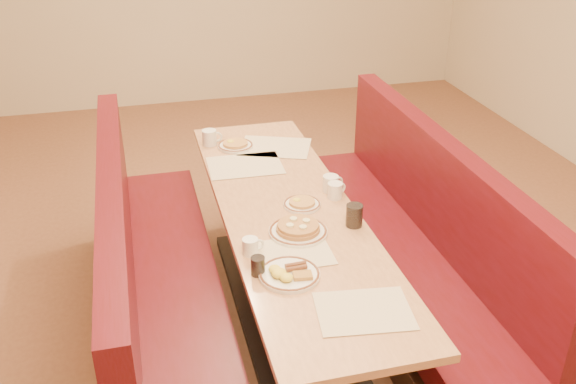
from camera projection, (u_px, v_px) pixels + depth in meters
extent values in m
plane|color=#9E6647|center=(288.00, 321.00, 3.75)|extent=(8.00, 8.00, 0.00)
cube|color=black|center=(288.00, 317.00, 3.73)|extent=(0.55, 1.88, 0.06)
cube|color=black|center=(288.00, 271.00, 3.58)|extent=(0.15, 1.75, 0.71)
cube|color=tan|center=(288.00, 213.00, 3.41)|extent=(0.70, 2.50, 0.04)
cube|color=#4C3326|center=(171.00, 326.00, 3.55)|extent=(0.55, 2.50, 0.20)
cube|color=#540E1B|center=(166.00, 286.00, 3.43)|extent=(0.55, 2.50, 0.16)
cube|color=#540E1B|center=(116.00, 231.00, 3.21)|extent=(0.12, 2.50, 0.60)
cube|color=#4C3326|center=(397.00, 290.00, 3.85)|extent=(0.55, 2.50, 0.20)
cube|color=#540E1B|center=(401.00, 252.00, 3.73)|extent=(0.55, 2.50, 0.16)
cube|color=#540E1B|center=(442.00, 190.00, 3.60)|extent=(0.12, 2.50, 0.60)
cube|color=beige|center=(292.00, 253.00, 3.02)|extent=(0.38, 0.28, 0.00)
cube|color=beige|center=(364.00, 311.00, 2.63)|extent=(0.42, 0.34, 0.00)
cube|color=beige|center=(245.00, 165.00, 3.88)|extent=(0.45, 0.35, 0.00)
cube|color=beige|center=(275.00, 147.00, 4.13)|extent=(0.53, 0.47, 0.00)
cylinder|color=white|center=(298.00, 232.00, 3.18)|extent=(0.29, 0.29, 0.02)
torus|color=brown|center=(298.00, 230.00, 3.17)|extent=(0.29, 0.29, 0.01)
cylinder|color=#B37B40|center=(298.00, 228.00, 3.17)|extent=(0.22, 0.22, 0.02)
cylinder|color=#B37B40|center=(298.00, 225.00, 3.16)|extent=(0.20, 0.20, 0.02)
cylinder|color=beige|center=(306.00, 221.00, 3.18)|extent=(0.04, 0.04, 0.01)
cylinder|color=beige|center=(293.00, 219.00, 3.19)|extent=(0.04, 0.04, 0.01)
cylinder|color=beige|center=(290.00, 225.00, 3.13)|extent=(0.04, 0.04, 0.01)
cylinder|color=beige|center=(303.00, 227.00, 3.12)|extent=(0.04, 0.04, 0.01)
cylinder|color=white|center=(289.00, 275.00, 2.85)|extent=(0.27, 0.27, 0.02)
torus|color=brown|center=(289.00, 273.00, 2.85)|extent=(0.27, 0.27, 0.01)
ellipsoid|color=yellow|center=(279.00, 273.00, 2.82)|extent=(0.07, 0.07, 0.04)
ellipsoid|color=yellow|center=(287.00, 277.00, 2.79)|extent=(0.06, 0.06, 0.03)
ellipsoid|color=yellow|center=(275.00, 269.00, 2.85)|extent=(0.05, 0.05, 0.03)
cylinder|color=brown|center=(296.00, 268.00, 2.86)|extent=(0.10, 0.03, 0.02)
cylinder|color=brown|center=(296.00, 264.00, 2.89)|extent=(0.10, 0.03, 0.02)
cube|color=#C0743C|center=(303.00, 275.00, 2.81)|extent=(0.09, 0.07, 0.02)
cylinder|color=white|center=(302.00, 205.00, 3.43)|extent=(0.20, 0.20, 0.02)
torus|color=brown|center=(302.00, 203.00, 3.43)|extent=(0.20, 0.20, 0.01)
cylinder|color=gold|center=(302.00, 202.00, 3.42)|extent=(0.14, 0.14, 0.02)
ellipsoid|color=yellow|center=(297.00, 200.00, 3.43)|extent=(0.04, 0.04, 0.02)
cylinder|color=white|center=(235.00, 146.00, 4.13)|extent=(0.23, 0.23, 0.02)
torus|color=brown|center=(235.00, 145.00, 4.13)|extent=(0.22, 0.22, 0.01)
cylinder|color=gold|center=(235.00, 143.00, 4.12)|extent=(0.16, 0.16, 0.02)
ellipsoid|color=yellow|center=(230.00, 142.00, 4.13)|extent=(0.05, 0.05, 0.02)
cylinder|color=white|center=(331.00, 184.00, 3.57)|extent=(0.09, 0.09, 0.09)
torus|color=white|center=(338.00, 182.00, 3.59)|extent=(0.07, 0.03, 0.07)
cylinder|color=black|center=(331.00, 177.00, 3.55)|extent=(0.07, 0.07, 0.01)
cylinder|color=white|center=(250.00, 246.00, 3.00)|extent=(0.08, 0.08, 0.08)
torus|color=white|center=(258.00, 245.00, 3.01)|extent=(0.06, 0.02, 0.06)
cylinder|color=black|center=(250.00, 240.00, 2.98)|extent=(0.06, 0.06, 0.01)
cylinder|color=white|center=(335.00, 191.00, 3.50)|extent=(0.08, 0.08, 0.09)
torus|color=white|center=(341.00, 188.00, 3.52)|extent=(0.06, 0.04, 0.06)
cylinder|color=black|center=(335.00, 184.00, 3.48)|extent=(0.07, 0.07, 0.01)
cylinder|color=white|center=(209.00, 138.00, 4.15)|extent=(0.09, 0.09, 0.10)
torus|color=white|center=(217.00, 137.00, 4.16)|extent=(0.07, 0.02, 0.07)
cylinder|color=black|center=(209.00, 131.00, 4.13)|extent=(0.08, 0.08, 0.01)
cylinder|color=black|center=(258.00, 266.00, 2.85)|extent=(0.06, 0.06, 0.09)
cylinder|color=silver|center=(258.00, 266.00, 2.85)|extent=(0.06, 0.06, 0.09)
cylinder|color=black|center=(354.00, 216.00, 3.23)|extent=(0.08, 0.08, 0.11)
cylinder|color=silver|center=(354.00, 215.00, 3.22)|extent=(0.08, 0.08, 0.12)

